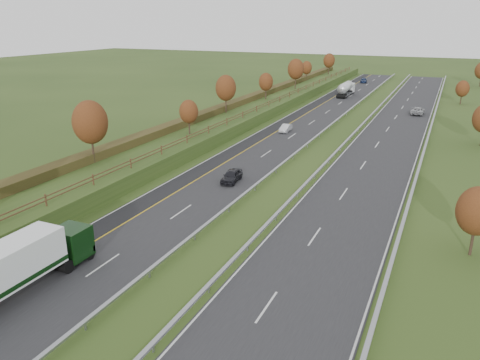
{
  "coord_description": "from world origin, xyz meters",
  "views": [
    {
      "loc": [
        24.82,
        -14.68,
        18.59
      ],
      "look_at": [
        5.23,
        28.82,
        2.2
      ],
      "focal_mm": 35.0,
      "sensor_mm": 36.0,
      "label": 1
    }
  ],
  "objects_px": {
    "car_dark_near": "(232,176)",
    "car_small_far": "(364,80)",
    "car_oncoming": "(418,111)",
    "car_silver_mid": "(286,128)",
    "road_tanker": "(346,89)"
  },
  "relations": [
    {
      "from": "car_silver_mid",
      "to": "car_oncoming",
      "type": "relative_size",
      "value": 0.72
    },
    {
      "from": "car_silver_mid",
      "to": "car_dark_near",
      "type": "bearing_deg",
      "value": -86.27
    },
    {
      "from": "road_tanker",
      "to": "car_dark_near",
      "type": "distance_m",
      "value": 73.26
    },
    {
      "from": "car_dark_near",
      "to": "car_silver_mid",
      "type": "bearing_deg",
      "value": 90.08
    },
    {
      "from": "car_small_far",
      "to": "car_oncoming",
      "type": "xyz_separation_m",
      "value": [
        19.51,
        -47.56,
        0.08
      ]
    },
    {
      "from": "car_silver_mid",
      "to": "car_small_far",
      "type": "bearing_deg",
      "value": 87.96
    },
    {
      "from": "car_dark_near",
      "to": "car_small_far",
      "type": "xyz_separation_m",
      "value": [
        -2.56,
        101.84,
        -0.06
      ]
    },
    {
      "from": "car_dark_near",
      "to": "car_small_far",
      "type": "relative_size",
      "value": 0.93
    },
    {
      "from": "road_tanker",
      "to": "car_silver_mid",
      "type": "distance_m",
      "value": 45.18
    },
    {
      "from": "road_tanker",
      "to": "car_silver_mid",
      "type": "relative_size",
      "value": 2.88
    },
    {
      "from": "car_small_far",
      "to": "car_oncoming",
      "type": "height_order",
      "value": "car_oncoming"
    },
    {
      "from": "car_dark_near",
      "to": "car_silver_mid",
      "type": "relative_size",
      "value": 1.1
    },
    {
      "from": "car_small_far",
      "to": "car_oncoming",
      "type": "relative_size",
      "value": 0.85
    },
    {
      "from": "road_tanker",
      "to": "car_dark_near",
      "type": "relative_size",
      "value": 2.63
    },
    {
      "from": "car_silver_mid",
      "to": "car_oncoming",
      "type": "xyz_separation_m",
      "value": [
        19.71,
        26.22,
        0.11
      ]
    }
  ]
}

